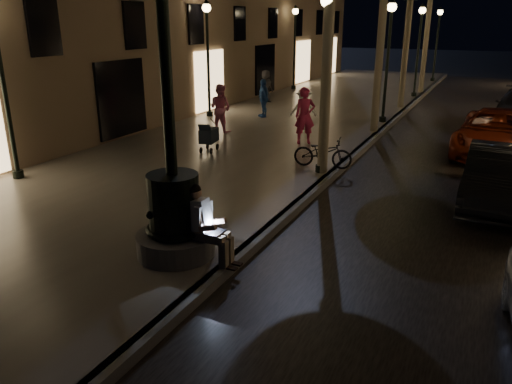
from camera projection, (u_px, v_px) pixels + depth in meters
The scene contains 22 objects.
ground at pixel (384, 132), 19.73m from camera, with size 120.00×120.00×0.00m, color black.
cobble_lane at pixel (465, 139), 18.51m from camera, with size 6.00×45.00×0.02m, color black.
promenade at pixel (290, 121), 21.33m from camera, with size 8.00×45.00×0.20m, color #68625B.
curb_strip at pixel (384, 129), 19.70m from camera, with size 0.25×45.00×0.20m, color #59595B.
fountain_lamppost at pixel (174, 201), 8.67m from camera, with size 1.40×1.40×5.21m.
seated_man_laptop at pixel (204, 222), 8.51m from camera, with size 1.02×0.34×1.39m.
lamp_curb_a at pixel (325, 59), 12.83m from camera, with size 0.36×0.36×4.81m.
lamp_curb_b at pixel (389, 45), 19.65m from camera, with size 0.36×0.36×4.81m.
lamp_curb_c at pixel (420, 39), 26.47m from camera, with size 0.36×0.36×4.81m.
lamp_curb_d at pixel (438, 35), 33.29m from camera, with size 0.36×0.36×4.81m.
lamp_left_a at pixel (0, 61), 12.32m from camera, with size 0.36×0.36×4.81m.
lamp_left_b at pixel (208, 44), 20.84m from camera, with size 0.36×0.36×4.81m.
lamp_left_c at pixel (295, 37), 29.36m from camera, with size 0.36×0.36×4.81m.
stroller at pixel (209, 136), 15.79m from camera, with size 0.54×1.03×1.03m.
car_second at pixel (498, 177), 11.76m from camera, with size 1.45×4.16×1.37m, color black.
car_third at pixel (497, 133), 16.18m from camera, with size 2.36×5.13×1.42m, color maroon.
pedestrian_red at pixel (305, 116), 16.71m from camera, with size 0.69×0.45×1.89m, color #AB2247.
pedestrian_pink at pixel (220, 108), 18.45m from camera, with size 0.86×0.67×1.77m, color pink.
pedestrian_white at pixel (303, 109), 18.80m from camera, with size 1.02×0.58×1.57m, color white.
pedestrian_blue at pixel (263, 98), 21.38m from camera, with size 0.95×0.39×1.61m, color #285093.
pedestrian_dark at pixel (266, 86), 25.22m from camera, with size 0.78×0.51×1.60m, color #39383E.
bicycle at pixel (323, 152), 14.11m from camera, with size 0.58×1.66×0.87m, color black.
Camera 1 is at (3.81, -4.72, 4.20)m, focal length 35.00 mm.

